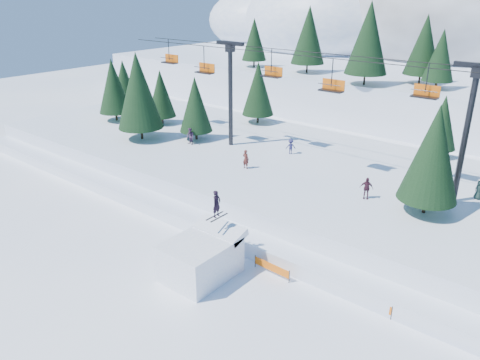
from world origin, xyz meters
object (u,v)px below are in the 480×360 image
Objects in this scene: jump_kicker at (201,257)px; chairlift at (322,91)px; banner_near at (272,268)px; banner_far at (369,301)px.

jump_kicker is 18.37m from chairlift.
jump_kicker is 0.12× the size of chairlift.
jump_kicker is 4.65m from banner_near.
jump_kicker reaches higher than banner_near.
banner_near is 6.52m from banner_far.
jump_kicker is 1.94× the size of banner_near.
chairlift is (-1.22, 16.51, 7.95)m from jump_kicker.
jump_kicker is at bearing -140.98° from banner_near.
banner_near is at bearing 39.02° from jump_kicker.
banner_far is at bearing 6.08° from banner_near.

